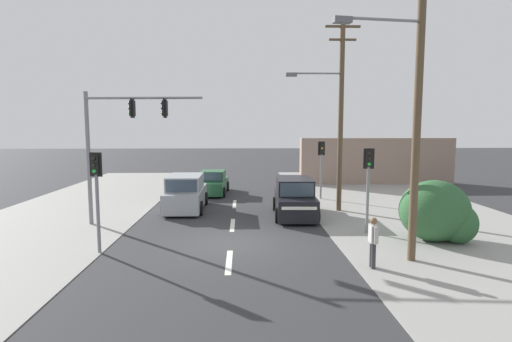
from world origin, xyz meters
name	(u,v)px	position (x,y,z in m)	size (l,w,h in m)	color
ground_plane	(231,244)	(0.00, 0.00, 0.00)	(140.00, 140.00, 0.00)	#303033
lane_dash_near	(229,262)	(0.00, -2.00, 0.00)	(0.20, 2.40, 0.01)	silver
lane_dash_mid	(233,225)	(0.00, 3.00, 0.00)	(0.20, 2.40, 0.01)	silver
lane_dash_far	(235,204)	(0.00, 8.00, 0.00)	(0.20, 2.40, 0.01)	silver
kerb_right_verge	(438,229)	(9.00, 2.00, 0.01)	(10.00, 44.00, 0.02)	gray
kerb_left_verge	(53,221)	(-8.50, 4.00, 0.01)	(8.00, 40.00, 0.02)	gray
utility_pole_foreground_right	(415,86)	(5.93, -2.11, 5.72)	(3.77, 0.65, 10.70)	brown
utility_pole_midground_right	(338,109)	(5.45, 5.94, 5.34)	(3.78, 0.28, 9.96)	brown
traffic_signal_mast	(116,133)	(-5.17, 3.25, 4.15)	(5.28, 0.61, 6.00)	slate
pedestal_signal_right_kerb	(368,176)	(5.65, 1.37, 2.42)	(0.44, 0.30, 3.56)	slate
pedestal_signal_left_kerb	(97,185)	(-4.61, -0.89, 2.42)	(0.44, 0.30, 3.56)	slate
pedestal_signal_far_median	(321,160)	(5.31, 9.45, 2.42)	(0.44, 0.30, 3.56)	slate
roadside_bush	(438,213)	(8.04, 0.15, 1.12)	(2.81, 2.41, 2.39)	#2D5B33
shopfront_wall_far	(377,161)	(11.00, 16.00, 1.80)	(12.00, 1.00, 3.60)	gray
sedan_kerbside_parked	(213,183)	(-1.50, 11.69, 0.70)	(2.08, 4.32, 1.56)	#235633
suv_oncoming_near	(295,198)	(3.06, 4.80, 0.88)	(2.21, 4.61, 1.90)	black
suv_oncoming_mid	(186,194)	(-2.58, 6.46, 0.88)	(2.07, 4.54, 1.90)	#A3A8AD
pedestrian_at_kerb	(373,240)	(4.53, -2.77, 0.93)	(0.23, 0.56, 1.63)	#333338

